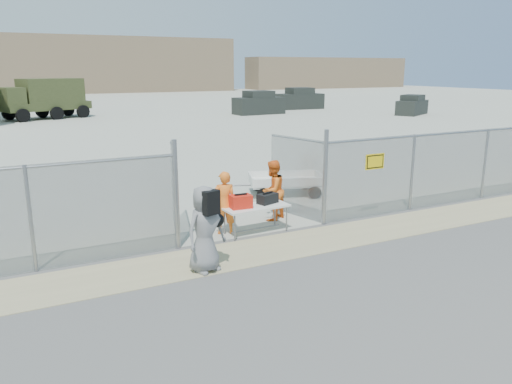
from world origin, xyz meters
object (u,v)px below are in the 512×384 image
utility_trailer (286,184)px  security_worker_right (272,190)px  folding_table (256,219)px  visitor (205,229)px  security_worker_left (224,203)px

utility_trailer → security_worker_right: bearing=-108.0°
folding_table → utility_trailer: bearing=46.2°
visitor → utility_trailer: size_ratio=0.59×
security_worker_left → visitor: 2.35m
folding_table → visitor: size_ratio=0.93×
folding_table → security_worker_left: security_worker_left is taller
folding_table → security_worker_left: (-0.72, 0.29, 0.44)m
folding_table → security_worker_right: (0.90, 0.80, 0.47)m
folding_table → security_worker_left: 0.89m
security_worker_right → utility_trailer: 2.83m
security_worker_right → folding_table: bearing=12.7°
security_worker_right → visitor: 3.81m
folding_table → security_worker_right: bearing=38.5°
security_worker_right → visitor: size_ratio=0.92×
security_worker_left → visitor: visitor is taller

